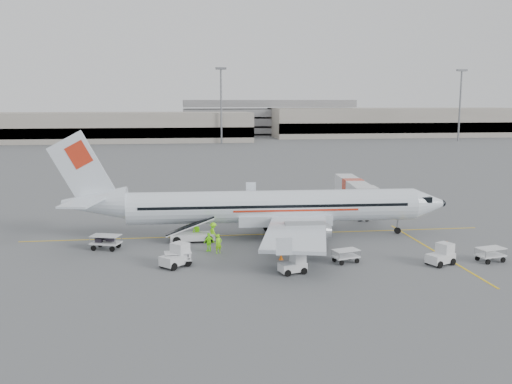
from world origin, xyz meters
TOP-DOWN VIEW (x-y plane):
  - ground at (0.00, 0.00)m, footprint 360.00×360.00m
  - stripe_lead at (0.00, 0.00)m, footprint 44.00×0.20m
  - stripe_cross at (14.00, -8.00)m, footprint 0.20×20.00m
  - terminal_west at (-40.00, 130.00)m, footprint 110.00×22.00m
  - terminal_east at (70.00, 145.00)m, footprint 90.00×26.00m
  - parking_garage at (25.00, 160.00)m, footprint 62.00×24.00m
  - treeline at (0.00, 175.00)m, footprint 300.00×3.00m
  - mast_center at (5.00, 118.00)m, footprint 3.20×1.20m
  - mast_east at (80.00, 118.00)m, footprint 3.20×1.20m
  - aircraft at (1.26, -0.95)m, footprint 36.65×29.25m
  - jet_bridge at (12.21, 9.75)m, footprint 3.81×14.60m
  - belt_loader at (-6.34, -2.00)m, footprint 5.36×2.14m
  - tug_fore at (12.63, -11.94)m, footprint 2.49×2.03m
  - tug_mid at (0.79, -12.61)m, footprint 2.20×1.62m
  - tug_aft at (-7.83, -9.73)m, footprint 2.57×2.55m
  - cart_loaded_a at (-7.62, -9.43)m, footprint 2.16×1.38m
  - cart_loaded_b at (-13.79, -3.74)m, footprint 2.76×2.12m
  - cart_empty_a at (5.51, -10.36)m, footprint 2.29×1.73m
  - cart_empty_b at (16.99, -11.61)m, footprint 2.43×1.77m
  - cone_nose at (15.73, -6.72)m, footprint 0.35×0.35m
  - cone_port at (6.43, 18.49)m, footprint 0.41×0.41m
  - cone_stbd at (0.59, -8.91)m, footprint 0.34×0.34m
  - crew_a at (-4.26, -6.28)m, footprint 0.71×0.62m
  - crew_b at (-5.98, -1.50)m, footprint 1.02×1.03m
  - crew_c at (-4.48, -2.41)m, footprint 1.04×1.33m
  - crew_d at (-5.03, -5.54)m, footprint 1.01×0.74m

SIDE VIEW (x-z plane):
  - ground at x=0.00m, z-range 0.00..0.00m
  - stripe_lead at x=0.00m, z-range 0.00..0.01m
  - stripe_cross at x=14.00m, z-range 0.00..0.01m
  - cone_stbd at x=0.59m, z-range 0.00..0.56m
  - cone_nose at x=15.73m, z-range 0.00..0.57m
  - cone_port at x=6.43m, z-range 0.00..0.66m
  - cart_empty_a at x=5.51m, z-range 0.00..1.06m
  - cart_loaded_a at x=-7.62m, z-range 0.00..1.08m
  - cart_empty_b at x=16.99m, z-range 0.00..1.14m
  - cart_loaded_b at x=-13.79m, z-range 0.00..1.27m
  - tug_mid at x=0.79m, z-range 0.00..1.52m
  - crew_d at x=-5.03m, z-range 0.00..1.60m
  - crew_a at x=-4.26m, z-range 0.00..1.64m
  - tug_fore at x=12.63m, z-range 0.00..1.67m
  - crew_b at x=-5.98m, z-range 0.00..1.67m
  - tug_aft at x=-7.83m, z-range 0.00..1.78m
  - crew_c at x=-4.48m, z-range 0.00..1.81m
  - belt_loader at x=-6.34m, z-range 0.00..2.87m
  - jet_bridge at x=12.21m, z-range 0.00..3.79m
  - treeline at x=0.00m, z-range 0.00..6.00m
  - terminal_west at x=-40.00m, z-range 0.00..9.00m
  - aircraft at x=1.26m, z-range 0.00..9.82m
  - terminal_east at x=70.00m, z-range 0.00..10.00m
  - parking_garage at x=25.00m, z-range 0.00..14.00m
  - mast_center at x=5.00m, z-range 0.00..22.00m
  - mast_east at x=80.00m, z-range 0.00..22.00m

